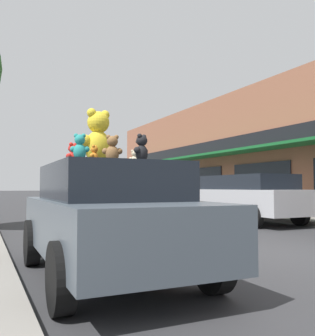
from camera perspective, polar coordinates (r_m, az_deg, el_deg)
The scene contains 11 objects.
ground_plane at distance 7.57m, azimuth 16.65°, elevation -12.24°, with size 260.00×260.00×0.00m, color #333335.
plush_art_car at distance 5.27m, azimuth -7.43°, elevation -7.32°, with size 2.00×4.13×1.56m.
teddy_bear_giant at distance 5.56m, azimuth -9.05°, elevation 4.49°, with size 0.63×0.43×0.82m.
teddy_bear_teal at distance 4.54m, azimuth -11.76°, elevation 3.10°, with size 0.24×0.18×0.32m.
teddy_bear_brown at distance 4.96m, azimuth -6.90°, elevation 2.84°, with size 0.28×0.20×0.37m.
teddy_bear_orange at distance 5.14m, azimuth -9.60°, elevation 2.02°, with size 0.17×0.18×0.25m.
teddy_bear_black at distance 4.87m, azimuth -2.44°, elevation 2.94°, with size 0.27×0.23×0.37m.
teddy_bear_cream at distance 5.57m, azimuth -3.54°, elevation 1.52°, with size 0.17×0.11×0.24m.
teddy_bear_red at distance 5.91m, azimuth -12.78°, elevation 1.95°, with size 0.25×0.24×0.37m.
parked_car_far_center at distance 13.41m, azimuth 13.45°, elevation -4.22°, with size 2.08×4.74×1.65m.
parked_car_far_right at distance 18.91m, azimuth 0.98°, elevation -4.17°, with size 1.93×4.78×1.53m.
Camera 1 is at (-4.99, -5.55, 1.24)m, focal length 40.00 mm.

